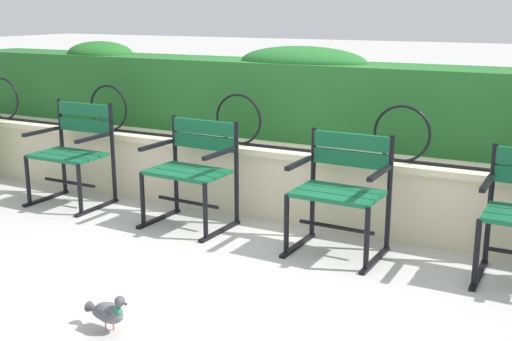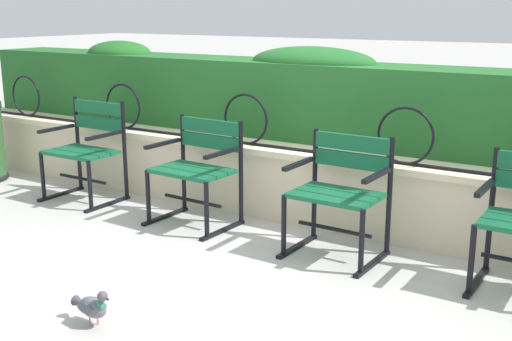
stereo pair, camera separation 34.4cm
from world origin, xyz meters
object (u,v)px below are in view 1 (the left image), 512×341
Objects in this scene: park_chair_leftmost at (74,150)px; park_chair_centre_right at (342,188)px; pigeon_far_side at (108,311)px; park_chair_centre_left at (193,168)px.

park_chair_leftmost is 1.06× the size of park_chair_centre_right.
park_chair_leftmost is 2.50m from pigeon_far_side.
pigeon_far_side is (1.79, -1.71, -0.36)m from park_chair_leftmost.
park_chair_centre_right reaches higher than pigeon_far_side.
pigeon_far_side is at bearing -112.23° from park_chair_centre_right.
park_chair_centre_right is 1.84m from pigeon_far_side.
park_chair_leftmost is at bearing 179.18° from park_chair_centre_left.
park_chair_centre_right reaches higher than park_chair_centre_left.
park_chair_centre_right is at bearing -1.19° from park_chair_centre_left.
pigeon_far_side is at bearing -71.94° from park_chair_centre_left.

